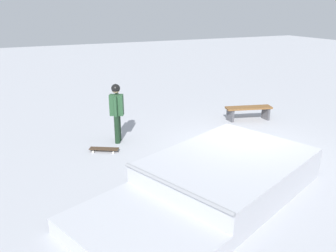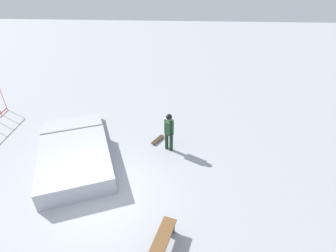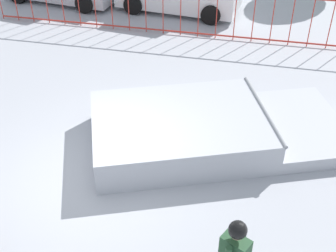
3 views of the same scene
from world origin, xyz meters
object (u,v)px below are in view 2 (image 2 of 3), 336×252
Objects in this scene: skate_ramp at (75,155)px; skater at (169,129)px; park_bench at (161,243)px; skateboard at (158,139)px.

skater reaches higher than skate_ramp.
park_bench is (-3.71, -3.75, 0.04)m from skate_ramp.
skater is (1.01, -3.71, 0.69)m from skate_ramp.
skater is at bearing -107.10° from skateboard.
skater is at bearing -96.37° from skate_ramp.
skater is at bearing 0.51° from park_bench.
skateboard is at bearing 69.86° from skater.
skate_ramp reaches higher than skateboard.
skater reaches higher than skateboard.
skate_ramp is 7.52× the size of skateboard.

